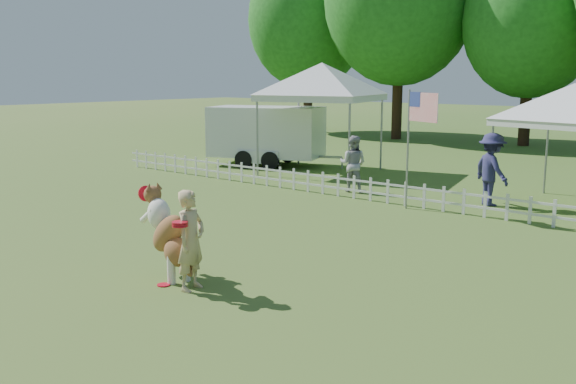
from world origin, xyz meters
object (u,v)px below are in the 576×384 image
object	(u,v)px
dog	(169,234)
canopy_tent_right	(570,147)
handler	(191,240)
cargo_trailer	(267,136)
frisbee_on_turf	(164,285)
canopy_tent_left	(322,119)
spectator_b	(492,169)
flag_pole	(408,150)
spectator_a	(353,164)

from	to	relation	value
dog	canopy_tent_right	xyz separation A→B (m)	(3.05, 9.73, 0.74)
handler	cargo_trailer	xyz separation A→B (m)	(-8.04, 10.70, 0.30)
frisbee_on_turf	canopy_tent_right	world-z (taller)	canopy_tent_right
canopy_tent_left	canopy_tent_right	xyz separation A→B (m)	(7.96, -0.75, -0.28)
handler	spectator_b	bearing A→B (deg)	-18.23
handler	frisbee_on_turf	distance (m)	0.89
dog	canopy_tent_left	bearing A→B (deg)	127.99
frisbee_on_turf	spectator_b	bearing A→B (deg)	81.56
canopy_tent_right	handler	bearing A→B (deg)	-92.72
cargo_trailer	flag_pole	bearing A→B (deg)	-46.51
handler	canopy_tent_left	size ratio (longest dim) A/B	0.43
dog	flag_pole	world-z (taller)	flag_pole
canopy_tent_right	canopy_tent_left	bearing A→B (deg)	-174.60
canopy_tent_left	dog	bearing A→B (deg)	-78.84
canopy_tent_left	spectator_b	xyz separation A→B (m)	(6.46, -1.75, -0.84)
handler	spectator_a	xyz separation A→B (m)	(-2.74, 8.28, 0.02)
dog	canopy_tent_left	size ratio (longest dim) A/B	0.41
spectator_a	spectator_b	xyz separation A→B (m)	(3.63, 0.60, 0.12)
canopy_tent_right	spectator_b	distance (m)	1.88
handler	cargo_trailer	distance (m)	13.39
handler	flag_pole	distance (m)	7.28
dog	spectator_a	xyz separation A→B (m)	(-2.06, 8.13, 0.06)
canopy_tent_left	flag_pole	distance (m)	6.11
dog	spectator_a	bearing A→B (deg)	117.16
flag_pole	spectator_b	size ratio (longest dim) A/B	1.59
cargo_trailer	flag_pole	size ratio (longest dim) A/B	1.70
dog	spectator_b	world-z (taller)	spectator_b
dog	canopy_tent_right	bearing A→B (deg)	85.48
frisbee_on_turf	cargo_trailer	xyz separation A→B (m)	(-7.58, 10.86, 1.04)
canopy_tent_right	spectator_b	xyz separation A→B (m)	(-1.49, -1.00, -0.56)
handler	spectator_b	size ratio (longest dim) A/B	0.85
cargo_trailer	flag_pole	distance (m)	8.29
frisbee_on_turf	flag_pole	size ratio (longest dim) A/B	0.07
canopy_tent_left	canopy_tent_right	bearing A→B (deg)	-19.31
spectator_a	canopy_tent_left	bearing A→B (deg)	-56.97
handler	flag_pole	bearing A→B (deg)	-8.54
dog	canopy_tent_right	world-z (taller)	canopy_tent_right
flag_pole	spectator_a	xyz separation A→B (m)	(-2.24, 1.04, -0.64)
canopy_tent_right	cargo_trailer	distance (m)	10.45
dog	canopy_tent_right	size ratio (longest dim) A/B	0.49
handler	spectator_a	size ratio (longest dim) A/B	0.98
handler	canopy_tent_left	world-z (taller)	canopy_tent_left
dog	cargo_trailer	bearing A→B (deg)	137.80
canopy_tent_right	spectator_a	bearing A→B (deg)	-151.86
handler	flag_pole	xyz separation A→B (m)	(-0.51, 7.24, 0.66)
frisbee_on_turf	cargo_trailer	bearing A→B (deg)	124.89
canopy_tent_left	cargo_trailer	size ratio (longest dim) A/B	0.72
cargo_trailer	spectator_a	xyz separation A→B (m)	(5.29, -2.42, -0.28)
canopy_tent_right	flag_pole	xyz separation A→B (m)	(-2.88, -2.64, -0.04)
flag_pole	frisbee_on_turf	bearing A→B (deg)	-66.35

